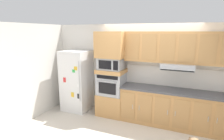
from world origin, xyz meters
TOP-DOWN VIEW (x-y plane):
  - ground_plane at (0.00, 0.00)m, footprint 9.60×9.60m
  - back_kitchen_wall at (0.00, 1.11)m, footprint 6.20×0.12m
  - side_panel_left at (-2.80, 0.00)m, footprint 0.12×7.10m
  - refrigerator at (-2.00, 0.68)m, footprint 0.76×0.73m
  - oven_base_cabinet at (-0.92, 0.75)m, footprint 0.74×0.62m
  - built_in_oven at (-0.92, 0.75)m, footprint 0.70×0.62m
  - appliance_mid_shelf at (-0.92, 0.75)m, footprint 0.74×0.62m
  - microwave at (-0.92, 0.75)m, footprint 0.64×0.54m
  - appliance_upper_cabinet at (-0.92, 0.75)m, footprint 0.74×0.62m
  - lower_cabinet_run at (0.93, 0.75)m, footprint 2.95×0.63m
  - countertop_slab at (0.93, 0.75)m, footprint 2.99×0.64m
  - backsplash_panel at (0.93, 1.04)m, footprint 2.99×0.02m
  - upper_cabinet_with_hood at (0.92, 0.87)m, footprint 2.95×0.48m

SIDE VIEW (x-z plane):
  - ground_plane at x=0.00m, z-range 0.00..0.00m
  - oven_base_cabinet at x=-0.92m, z-range 0.00..0.60m
  - lower_cabinet_run at x=0.93m, z-range 0.00..0.88m
  - refrigerator at x=-2.00m, z-range 0.00..1.76m
  - countertop_slab at x=0.93m, z-range 0.88..0.92m
  - built_in_oven at x=-0.92m, z-range 0.60..1.20m
  - backsplash_panel at x=0.93m, z-range 0.92..1.42m
  - back_kitchen_wall at x=0.00m, z-range 0.00..2.50m
  - side_panel_left at x=-2.80m, z-range 0.00..2.50m
  - appliance_mid_shelf at x=-0.92m, z-range 1.20..1.30m
  - microwave at x=-0.92m, z-range 1.30..1.62m
  - upper_cabinet_with_hood at x=0.92m, z-range 1.46..2.34m
  - appliance_upper_cabinet at x=-0.92m, z-range 1.62..2.30m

